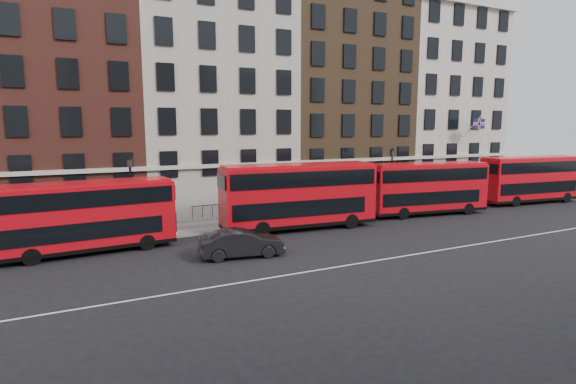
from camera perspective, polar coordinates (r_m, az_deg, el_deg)
name	(u,v)px	position (r m, az deg, el deg)	size (l,w,h in m)	color
ground	(307,259)	(25.23, 2.46, -8.45)	(120.00, 120.00, 0.00)	black
pavement	(241,221)	(34.50, -5.95, -3.74)	(80.00, 5.00, 0.15)	slate
kerb	(254,228)	(32.22, -4.40, -4.59)	(80.00, 0.30, 0.16)	gray
road_centre_line	(326,269)	(23.57, 4.82, -9.69)	(70.00, 0.12, 0.01)	white
building_terrace	(207,92)	(40.75, -10.28, 12.40)	(64.00, 11.95, 22.00)	#BBB3A1
bus_b	(84,216)	(28.23, -24.44, -2.73)	(10.02, 3.02, 4.15)	red
bus_c	(299,195)	(31.69, 1.35, -0.32)	(11.28, 3.54, 4.66)	red
bus_d	(427,187)	(38.66, 17.24, 0.59)	(10.45, 3.83, 4.29)	red
bus_e	(531,178)	(48.48, 28.49, 1.54)	(10.69, 3.63, 4.41)	red
car_front	(242,243)	(25.48, -5.90, -6.49)	(1.65, 4.74, 1.56)	black
lamp_post_left	(131,193)	(30.20, -19.27, -0.12)	(0.44, 0.44, 5.33)	black
lamp_post_right	(391,176)	(39.55, 13.01, 2.05)	(0.44, 0.44, 5.33)	black
traffic_light	(491,177)	(46.99, 24.33, 1.73)	(0.25, 0.45, 3.27)	black
iron_railings	(232,209)	(36.42, -7.16, -2.19)	(6.60, 0.06, 1.00)	black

